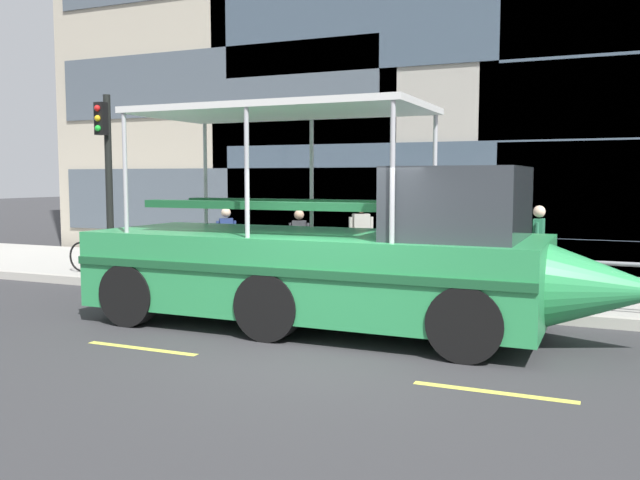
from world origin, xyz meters
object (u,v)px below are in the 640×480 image
Objects in this scene: leaned_bicycle at (99,257)px; pedestrian_mid_left at (361,235)px; pedestrian_near_stern at (226,235)px; duck_tour_boat at (342,259)px; pedestrian_near_bow at (538,240)px; pedestrian_mid_right at (299,238)px; traffic_light_pole at (107,166)px.

leaned_bicycle is 6.26m from pedestrian_mid_left.
duck_tour_boat is at bearing -37.10° from pedestrian_near_stern.
duck_tour_boat reaches higher than pedestrian_mid_left.
pedestrian_mid_right is at bearing -174.17° from pedestrian_near_bow.
pedestrian_mid_left is at bearing 3.86° from traffic_light_pole.
pedestrian_mid_right is 1.70m from pedestrian_near_stern.
duck_tour_boat is at bearing -125.38° from pedestrian_near_bow.
pedestrian_mid_right reaches higher than leaned_bicycle.
traffic_light_pole reaches higher than leaned_bicycle.
pedestrian_mid_left is at bearing -166.10° from pedestrian_near_bow.
duck_tour_boat is 4.45m from pedestrian_near_bow.
traffic_light_pole is 2.65× the size of pedestrian_near_stern.
traffic_light_pole is 2.32× the size of leaned_bicycle.
pedestrian_mid_right is at bearing 125.38° from duck_tour_boat.
pedestrian_near_bow is 6.52m from pedestrian_near_stern.
leaned_bicycle is 1.14× the size of pedestrian_near_stern.
traffic_light_pole reaches higher than pedestrian_mid_right.
traffic_light_pole is at bearing 160.23° from duck_tour_boat.
pedestrian_mid_left is 1.15× the size of pedestrian_mid_right.
leaned_bicycle is 4.80m from pedestrian_mid_right.
pedestrian_mid_left is 1.13× the size of pedestrian_near_stern.
pedestrian_near_stern is at bearing 11.22° from traffic_light_pole.
pedestrian_near_stern is (-3.91, 2.96, 0.00)m from duck_tour_boat.
pedestrian_near_stern is (2.78, 0.55, -1.53)m from traffic_light_pole.
pedestrian_near_stern is at bearing 142.90° from duck_tour_boat.
pedestrian_near_stern is (-3.20, 0.15, -0.12)m from pedestrian_mid_left.
traffic_light_pole is 2.68× the size of pedestrian_mid_right.
duck_tour_boat is 5.92× the size of pedestrian_mid_right.
leaned_bicycle is at bearing -172.16° from pedestrian_near_bow.
pedestrian_mid_right is (-1.51, 0.32, -0.13)m from pedestrian_mid_left.
pedestrian_near_bow is at bearing 5.83° from pedestrian_mid_right.
pedestrian_near_bow is 0.96× the size of pedestrian_mid_left.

